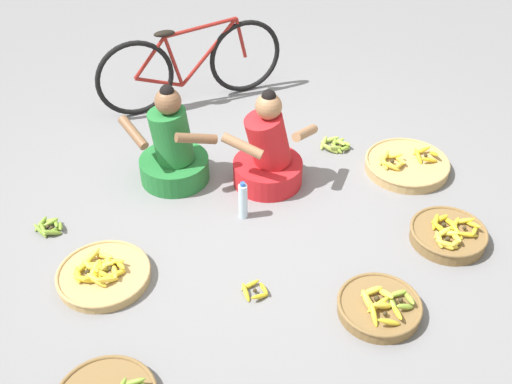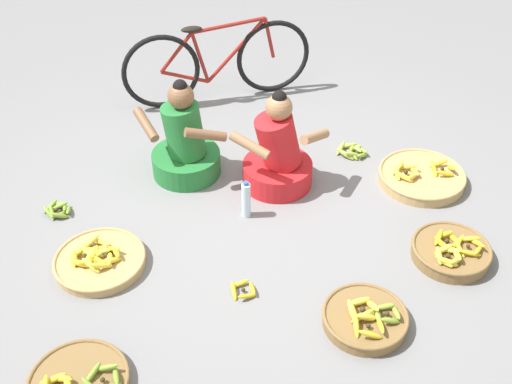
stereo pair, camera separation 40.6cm
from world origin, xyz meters
name	(u,v)px [view 2 (the right image)]	position (x,y,z in m)	size (l,w,h in m)	color
ground_plane	(249,214)	(0.00, 0.00, 0.00)	(10.00, 10.00, 0.00)	slate
vendor_woman_front	(278,156)	(0.29, 0.30, 0.25)	(0.75, 0.52, 0.78)	red
vendor_woman_behind	(185,145)	(-0.35, 0.60, 0.26)	(0.63, 0.52, 0.80)	#237233
bicycle_leaning	(218,63)	(0.13, 1.66, 0.36)	(1.70, 0.12, 0.73)	black
banana_basket_near_bicycle	(99,260)	(-1.06, -0.26, 0.05)	(0.59, 0.59, 0.14)	tan
banana_basket_back_center	(451,251)	(1.17, -0.76, 0.06)	(0.51, 0.51, 0.16)	brown
banana_basket_mid_right	(78,383)	(-1.21, -1.16, 0.04)	(0.54, 0.54, 0.14)	brown
banana_basket_front_left	(365,318)	(0.42, -1.14, 0.05)	(0.50, 0.50, 0.16)	brown
banana_basket_near_vendor	(422,176)	(1.35, 0.04, 0.05)	(0.65, 0.65, 0.16)	tan
loose_bananas_mid_left	(243,290)	(-0.21, -0.72, 0.02)	(0.15, 0.16, 0.07)	gold
loose_bananas_front_center	(58,210)	(-1.31, 0.34, 0.03)	(0.20, 0.20, 0.09)	olive
loose_bananas_back_left	(352,151)	(0.98, 0.52, 0.03)	(0.26, 0.25, 0.10)	#9EB747
water_bottle	(246,200)	(-0.02, -0.01, 0.14)	(0.06, 0.06, 0.30)	silver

